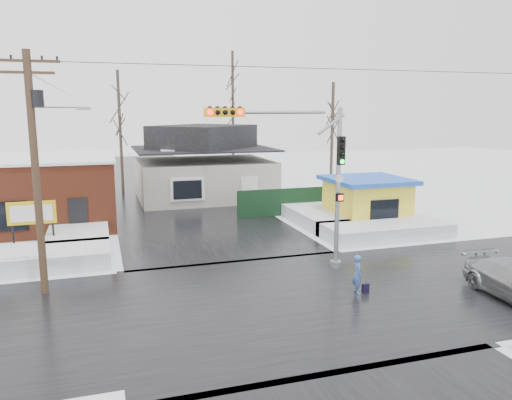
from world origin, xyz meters
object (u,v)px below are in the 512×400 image
object	(u,v)px
marquee_sign	(32,214)
pedestrian	(358,275)
utility_pole	(37,160)
kiosk	(366,201)
traffic_signal	(305,167)

from	to	relation	value
marquee_sign	pedestrian	distance (m)	15.69
utility_pole	kiosk	xyz separation A→B (m)	(17.43, 6.49, -3.65)
utility_pole	marquee_sign	world-z (taller)	utility_pole
traffic_signal	marquee_sign	xyz separation A→B (m)	(-11.43, 6.53, -2.62)
marquee_sign	kiosk	bearing A→B (deg)	1.55
marquee_sign	utility_pole	bearing A→B (deg)	-79.87
traffic_signal	pedestrian	bearing A→B (deg)	-73.17
marquee_sign	kiosk	xyz separation A→B (m)	(18.50, 0.50, -0.46)
marquee_sign	pedestrian	size ratio (longest dim) A/B	1.71
traffic_signal	kiosk	size ratio (longest dim) A/B	1.52
utility_pole	marquee_sign	size ratio (longest dim) A/B	3.53
marquee_sign	pedestrian	world-z (taller)	marquee_sign
pedestrian	marquee_sign	bearing A→B (deg)	60.99
traffic_signal	pedestrian	distance (m)	4.96
traffic_signal	marquee_sign	distance (m)	13.42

